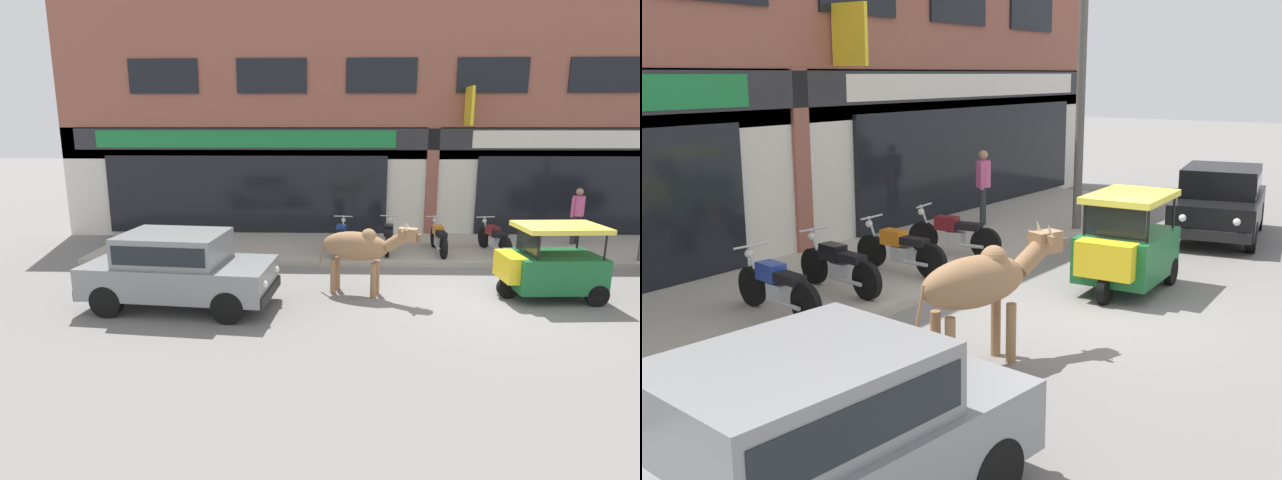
# 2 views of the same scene
# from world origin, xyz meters

# --- Properties ---
(ground_plane) EXTENTS (90.00, 90.00, 0.00)m
(ground_plane) POSITION_xyz_m (0.00, 0.00, 0.00)
(ground_plane) COLOR slate
(sidewalk) EXTENTS (19.00, 3.48, 0.14)m
(sidewalk) POSITION_xyz_m (0.00, 3.94, 0.07)
(sidewalk) COLOR #A8A093
(sidewalk) RESTS_ON ground
(shop_building) EXTENTS (23.00, 1.40, 8.16)m
(shop_building) POSITION_xyz_m (0.00, 5.93, 3.86)
(shop_building) COLOR #8E5142
(shop_building) RESTS_ON ground
(cow) EXTENTS (2.07, 1.02, 1.61)m
(cow) POSITION_xyz_m (-2.46, 0.17, 1.01)
(cow) COLOR #936B47
(cow) RESTS_ON ground
(car_1) EXTENTS (3.73, 1.95, 1.46)m
(car_1) POSITION_xyz_m (-5.97, -0.69, 0.81)
(car_1) COLOR black
(car_1) RESTS_ON ground
(auto_rickshaw) EXTENTS (2.02, 1.26, 1.52)m
(auto_rickshaw) POSITION_xyz_m (1.38, 0.02, 0.66)
(auto_rickshaw) COLOR black
(auto_rickshaw) RESTS_ON ground
(motorcycle_0) EXTENTS (0.56, 1.81, 0.88)m
(motorcycle_0) POSITION_xyz_m (-2.83, 3.19, 0.53)
(motorcycle_0) COLOR black
(motorcycle_0) RESTS_ON sidewalk
(motorcycle_1) EXTENTS (0.57, 1.81, 0.88)m
(motorcycle_1) POSITION_xyz_m (-1.54, 3.30, 0.53)
(motorcycle_1) COLOR black
(motorcycle_1) RESTS_ON sidewalk
(motorcycle_2) EXTENTS (0.52, 1.81, 0.88)m
(motorcycle_2) POSITION_xyz_m (-0.21, 3.23, 0.53)
(motorcycle_2) COLOR black
(motorcycle_2) RESTS_ON sidewalk
(motorcycle_3) EXTENTS (0.53, 1.81, 0.88)m
(motorcycle_3) POSITION_xyz_m (1.25, 3.20, 0.53)
(motorcycle_3) COLOR black
(motorcycle_3) RESTS_ON sidewalk
(pedestrian) EXTENTS (0.46, 0.32, 1.60)m
(pedestrian) POSITION_xyz_m (3.88, 4.31, 1.12)
(pedestrian) COLOR #2D2D33
(pedestrian) RESTS_ON sidewalk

